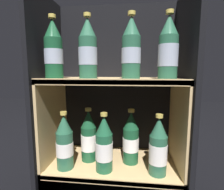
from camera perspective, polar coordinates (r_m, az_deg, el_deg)
fridge_back_wall at (r=0.97m, az=1.42°, el=-0.21°), size 0.64×0.02×0.95m
fridge_side_left at (r=0.90m, az=-19.83°, el=-1.35°), size 0.02×0.35×0.95m
fridge_side_right at (r=0.83m, az=22.14°, el=-2.11°), size 0.02×0.35×0.95m
shelf_lower at (r=0.91m, az=0.28°, el=-22.72°), size 0.60×0.31×0.18m
shelf_upper at (r=0.81m, az=0.32°, el=-6.02°), size 0.60×0.31×0.58m
bottle_upper_front_0 at (r=0.78m, az=-18.55°, el=13.47°), size 0.08×0.08×0.26m
bottle_upper_front_1 at (r=0.73m, az=-7.91°, el=14.15°), size 0.08×0.08×0.26m
bottle_upper_front_2 at (r=0.71m, az=6.27°, el=14.43°), size 0.08×0.08×0.26m
bottle_upper_front_3 at (r=0.73m, az=17.90°, el=13.85°), size 0.08×0.08×0.26m
bottle_lower_front_0 at (r=0.83m, az=-15.22°, el=-14.99°), size 0.08×0.08×0.26m
bottle_lower_front_1 at (r=0.79m, az=-2.61°, el=-16.17°), size 0.08×0.08×0.26m
bottle_lower_front_2 at (r=0.78m, az=14.83°, el=-16.47°), size 0.08×0.08×0.26m
bottle_lower_back_0 at (r=0.88m, az=-7.60°, el=-13.57°), size 0.08×0.08×0.26m
bottle_lower_back_1 at (r=0.85m, az=6.15°, el=-14.11°), size 0.08×0.08×0.26m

